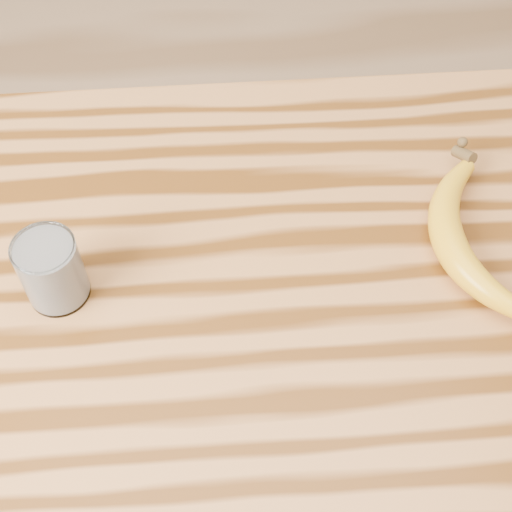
{
  "coord_description": "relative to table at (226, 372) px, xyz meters",
  "views": [
    {
      "loc": [
        0.01,
        -0.41,
        1.59
      ],
      "look_at": [
        0.04,
        0.06,
        0.93
      ],
      "focal_mm": 50.0,
      "sensor_mm": 36.0,
      "label": 1
    }
  ],
  "objects": [
    {
      "name": "table",
      "position": [
        0.0,
        0.0,
        0.0
      ],
      "size": [
        1.2,
        0.8,
        0.9
      ],
      "color": "#A26533",
      "rests_on": "ground"
    },
    {
      "name": "smoothie_glass",
      "position": [
        -0.18,
        0.05,
        0.17
      ],
      "size": [
        0.07,
        0.07,
        0.09
      ],
      "color": "white",
      "rests_on": "table"
    },
    {
      "name": "banana",
      "position": [
        0.27,
        0.08,
        0.15
      ],
      "size": [
        0.14,
        0.34,
        0.04
      ],
      "primitive_type": null,
      "rotation": [
        0.0,
        0.0,
        0.06
      ],
      "color": "orange",
      "rests_on": "table"
    }
  ]
}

